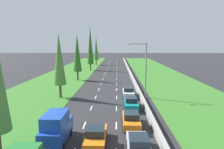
# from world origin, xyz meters

# --- Properties ---
(ground_plane) EXTENTS (300.00, 300.00, 0.00)m
(ground_plane) POSITION_xyz_m (0.00, 60.00, 0.00)
(ground_plane) COLOR #28282B
(ground_plane) RESTS_ON ground
(grass_verge_left) EXTENTS (14.00, 140.00, 0.04)m
(grass_verge_left) POSITION_xyz_m (-12.65, 60.00, 0.02)
(grass_verge_left) COLOR #387528
(grass_verge_left) RESTS_ON ground
(grass_verge_right) EXTENTS (14.00, 140.00, 0.04)m
(grass_verge_right) POSITION_xyz_m (14.35, 60.00, 0.02)
(grass_verge_right) COLOR #387528
(grass_verge_right) RESTS_ON ground
(median_barrier) EXTENTS (0.44, 120.00, 0.85)m
(median_barrier) POSITION_xyz_m (5.70, 60.00, 0.42)
(median_barrier) COLOR #9E9B93
(median_barrier) RESTS_ON ground
(lane_markings) EXTENTS (3.64, 116.00, 0.01)m
(lane_markings) POSITION_xyz_m (0.00, 60.00, 0.01)
(lane_markings) COLOR white
(lane_markings) RESTS_ON ground
(silver_sedan_right_lane) EXTENTS (1.82, 4.50, 1.64)m
(silver_sedan_right_lane) POSITION_xyz_m (3.53, 14.96, 0.81)
(silver_sedan_right_lane) COLOR silver
(silver_sedan_right_lane) RESTS_ON ground
(blue_van_left_lane) EXTENTS (1.96, 4.90, 2.82)m
(blue_van_left_lane) POSITION_xyz_m (-3.59, 16.94, 1.40)
(blue_van_left_lane) COLOR #1E47B7
(blue_van_left_lane) RESTS_ON ground
(orange_sedan_right_lane) EXTENTS (1.82, 4.50, 1.64)m
(orange_sedan_right_lane) POSITION_xyz_m (3.34, 20.73, 0.81)
(orange_sedan_right_lane) COLOR orange
(orange_sedan_right_lane) RESTS_ON ground
(teal_sedan_right_lane) EXTENTS (1.82, 4.50, 1.64)m
(teal_sedan_right_lane) POSITION_xyz_m (3.74, 27.04, 0.81)
(teal_sedan_right_lane) COLOR teal
(teal_sedan_right_lane) RESTS_ON ground
(orange_sedan_centre_lane) EXTENTS (1.82, 4.50, 1.64)m
(orange_sedan_centre_lane) POSITION_xyz_m (-0.04, 16.66, 0.81)
(orange_sedan_centre_lane) COLOR orange
(orange_sedan_centre_lane) RESTS_ON ground
(white_sedan_right_lane) EXTENTS (1.82, 4.50, 1.64)m
(white_sedan_right_lane) POSITION_xyz_m (3.72, 33.46, 0.81)
(white_sedan_right_lane) COLOR white
(white_sedan_right_lane) RESTS_ON ground
(poplar_tree_second) EXTENTS (2.06, 2.06, 10.53)m
(poplar_tree_second) POSITION_xyz_m (-7.58, 32.73, 6.32)
(poplar_tree_second) COLOR #4C3823
(poplar_tree_second) RESTS_ON ground
(poplar_tree_third) EXTENTS (2.08, 2.08, 11.14)m
(poplar_tree_third) POSITION_xyz_m (-7.84, 49.37, 6.62)
(poplar_tree_third) COLOR #4C3823
(poplar_tree_third) RESTS_ON ground
(poplar_tree_fourth) EXTENTS (2.17, 2.17, 14.77)m
(poplar_tree_fourth) POSITION_xyz_m (-7.15, 68.75, 8.44)
(poplar_tree_fourth) COLOR #4C3823
(poplar_tree_fourth) RESTS_ON ground
(poplar_tree_fifth) EXTENTS (2.10, 2.10, 11.98)m
(poplar_tree_fifth) POSITION_xyz_m (-7.02, 86.72, 7.04)
(poplar_tree_fifth) COLOR #4C3823
(poplar_tree_fifth) RESTS_ON ground
(street_light_mast) EXTENTS (3.20, 0.28, 9.00)m
(street_light_mast) POSITION_xyz_m (6.13, 32.73, 5.23)
(street_light_mast) COLOR gray
(street_light_mast) RESTS_ON ground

